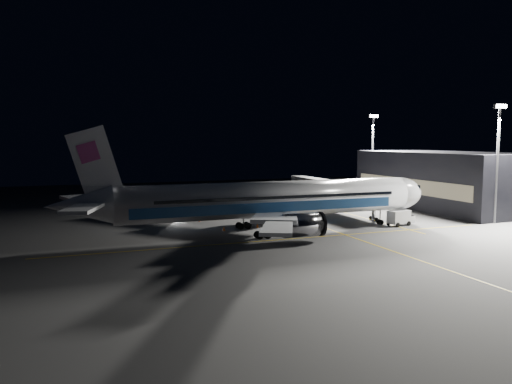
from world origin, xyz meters
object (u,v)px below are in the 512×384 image
object	(u,v)px
safety_cone_a	(224,228)
safety_cone_c	(199,220)
airliner	(264,200)
jet_bridge	(336,188)
floodlight_mast_south	(498,153)
service_truck	(401,217)
floodlight_mast_north	(373,149)
baggage_tug	(174,216)
safety_cone_b	(257,226)

from	to	relation	value
safety_cone_a	safety_cone_c	size ratio (longest dim) A/B	1.31
airliner	jet_bridge	bearing A→B (deg)	38.04
floodlight_mast_south	service_truck	distance (m)	20.37
floodlight_mast_north	service_truck	bearing A→B (deg)	-116.18
service_truck	baggage_tug	world-z (taller)	service_truck
floodlight_mast_north	floodlight_mast_south	xyz separation A→B (m)	(0.00, -38.00, 0.00)
floodlight_mast_north	floodlight_mast_south	bearing A→B (deg)	-90.00
floodlight_mast_north	safety_cone_c	xyz separation A→B (m)	(-48.00, -17.99, -12.11)
floodlight_mast_north	safety_cone_a	xyz separation A→B (m)	(-46.48, -27.99, -12.03)
airliner	jet_bridge	world-z (taller)	airliner
safety_cone_a	safety_cone_b	size ratio (longest dim) A/B	0.99
floodlight_mast_south	safety_cone_c	bearing A→B (deg)	157.37
airliner	floodlight_mast_north	size ratio (longest dim) A/B	2.97
jet_bridge	safety_cone_a	world-z (taller)	jet_bridge
floodlight_mast_south	safety_cone_b	world-z (taller)	floodlight_mast_south
airliner	safety_cone_c	world-z (taller)	airliner
floodlight_mast_north	safety_cone_b	xyz separation A→B (m)	(-40.47, -27.41, -12.03)
safety_cone_a	safety_cone_b	bearing A→B (deg)	5.49
floodlight_mast_north	baggage_tug	distance (m)	55.13
airliner	service_truck	distance (m)	24.78
service_truck	floodlight_mast_north	bearing A→B (deg)	51.59
floodlight_mast_south	safety_cone_c	distance (m)	53.40
service_truck	safety_cone_c	size ratio (longest dim) A/B	10.35
jet_bridge	safety_cone_c	distance (m)	30.58
jet_bridge	floodlight_mast_south	bearing A→B (deg)	-53.21
safety_cone_b	service_truck	bearing A→B (deg)	-15.21
jet_bridge	safety_cone_b	distance (m)	26.54
safety_cone_a	service_truck	bearing A→B (deg)	-11.19
jet_bridge	floodlight_mast_south	distance (m)	31.05
safety_cone_a	floodlight_mast_south	bearing A→B (deg)	-12.16
floodlight_mast_north	service_truck	distance (m)	39.32
floodlight_mast_north	safety_cone_b	world-z (taller)	floodlight_mast_north
service_truck	safety_cone_a	bearing A→B (deg)	156.58
airliner	floodlight_mast_south	xyz separation A→B (m)	(41.08, -6.01, 7.21)
floodlight_mast_south	safety_cone_a	xyz separation A→B (m)	(-46.48, 10.01, -12.03)
floodlight_mast_south	floodlight_mast_north	bearing A→B (deg)	90.00
jet_bridge	baggage_tug	distance (m)	34.13
floodlight_mast_north	safety_cone_a	bearing A→B (deg)	-148.95
floodlight_mast_north	baggage_tug	bearing A→B (deg)	-164.40
airliner	floodlight_mast_north	world-z (taller)	floodlight_mast_north
airliner	safety_cone_b	world-z (taller)	airliner
airliner	jet_bridge	distance (m)	29.31
airliner	service_truck	world-z (taller)	airliner
baggage_tug	safety_cone_b	bearing A→B (deg)	-51.11
airliner	jet_bridge	xyz separation A→B (m)	(23.08, 18.06, -0.58)
safety_cone_c	safety_cone_b	bearing A→B (deg)	-51.37
baggage_tug	floodlight_mast_north	bearing A→B (deg)	12.93
service_truck	safety_cone_b	size ratio (longest dim) A/B	7.83
safety_cone_a	safety_cone_c	distance (m)	10.12
baggage_tug	safety_cone_a	xyz separation A→B (m)	(5.44, -13.49, -0.47)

